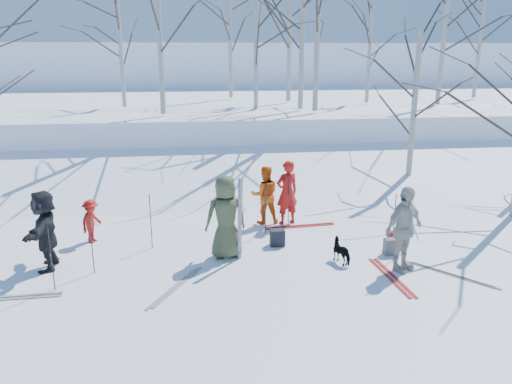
{
  "coord_description": "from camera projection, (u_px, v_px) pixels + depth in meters",
  "views": [
    {
      "loc": [
        -1.43,
        -9.67,
        4.49
      ],
      "look_at": [
        0.0,
        1.5,
        1.3
      ],
      "focal_mm": 35.0,
      "sensor_mm": 36.0,
      "label": 1
    }
  ],
  "objects": [
    {
      "name": "ground",
      "position": [
        265.0,
        270.0,
        10.62
      ],
      "size": [
        120.0,
        120.0,
        0.0
      ],
      "primitive_type": "plane",
      "color": "white",
      "rests_on": "ground"
    },
    {
      "name": "snow_ramp",
      "position": [
        236.0,
        181.0,
        17.26
      ],
      "size": [
        70.0,
        9.49,
        4.12
      ],
      "primitive_type": "cube",
      "rotation": [
        0.3,
        0.0,
        0.0
      ],
      "color": "white",
      "rests_on": "ground"
    },
    {
      "name": "snow_plateau",
      "position": [
        219.0,
        119.0,
        26.58
      ],
      "size": [
        70.0,
        18.0,
        2.2
      ],
      "primitive_type": "cube",
      "color": "white",
      "rests_on": "ground"
    },
    {
      "name": "far_hill",
      "position": [
        206.0,
        79.0,
        46.35
      ],
      "size": [
        90.0,
        30.0,
        6.0
      ],
      "primitive_type": "cube",
      "color": "white",
      "rests_on": "ground"
    },
    {
      "name": "skier_olive_center",
      "position": [
        226.0,
        217.0,
        11.05
      ],
      "size": [
        1.0,
        0.73,
        1.89
      ],
      "primitive_type": "imported",
      "rotation": [
        0.0,
        0.0,
        3.29
      ],
      "color": "#3D4429",
      "rests_on": "ground"
    },
    {
      "name": "skier_red_north",
      "position": [
        287.0,
        192.0,
        13.25
      ],
      "size": [
        0.73,
        0.59,
        1.73
      ],
      "primitive_type": "imported",
      "rotation": [
        0.0,
        0.0,
        3.45
      ],
      "color": "#AC1510",
      "rests_on": "ground"
    },
    {
      "name": "skier_redor_behind",
      "position": [
        265.0,
        195.0,
        13.33
      ],
      "size": [
        0.77,
        0.6,
        1.57
      ],
      "primitive_type": "imported",
      "rotation": [
        0.0,
        0.0,
        3.15
      ],
      "color": "#CD510F",
      "rests_on": "ground"
    },
    {
      "name": "skier_red_seated",
      "position": [
        91.0,
        221.0,
        12.03
      ],
      "size": [
        0.64,
        0.79,
        1.07
      ],
      "primitive_type": "imported",
      "rotation": [
        0.0,
        0.0,
        1.17
      ],
      "color": "#AC1510",
      "rests_on": "ground"
    },
    {
      "name": "skier_cream_east",
      "position": [
        404.0,
        229.0,
        10.38
      ],
      "size": [
        1.16,
        0.9,
        1.83
      ],
      "primitive_type": "imported",
      "rotation": [
        0.0,
        0.0,
        0.49
      ],
      "color": "beige",
      "rests_on": "ground"
    },
    {
      "name": "skier_grey_west",
      "position": [
        45.0,
        230.0,
        10.48
      ],
      "size": [
        0.56,
        1.62,
        1.73
      ],
      "primitive_type": "imported",
      "rotation": [
        0.0,
        0.0,
        4.74
      ],
      "color": "black",
      "rests_on": "ground"
    },
    {
      "name": "dog",
      "position": [
        342.0,
        251.0,
        10.92
      ],
      "size": [
        0.52,
        0.69,
        0.53
      ],
      "primitive_type": "imported",
      "rotation": [
        0.0,
        0.0,
        3.57
      ],
      "color": "black",
      "rests_on": "ground"
    },
    {
      "name": "upright_ski_left",
      "position": [
        240.0,
        219.0,
        10.88
      ],
      "size": [
        0.09,
        0.16,
        1.9
      ],
      "primitive_type": "cube",
      "rotation": [
        0.07,
        0.0,
        0.13
      ],
      "color": "silver",
      "rests_on": "ground"
    },
    {
      "name": "upright_ski_right",
      "position": [
        240.0,
        219.0,
        10.88
      ],
      "size": [
        0.11,
        0.23,
        1.89
      ],
      "primitive_type": "cube",
      "rotation": [
        0.1,
        0.0,
        0.2
      ],
      "color": "silver",
      "rests_on": "ground"
    },
    {
      "name": "ski_pair_a",
      "position": [
        176.0,
        287.0,
        9.82
      ],
      "size": [
        1.79,
        2.07,
        0.02
      ],
      "primitive_type": null,
      "rotation": [
        0.0,
        0.0,
        -0.5
      ],
      "color": "silver",
      "rests_on": "ground"
    },
    {
      "name": "ski_pair_b",
      "position": [
        451.0,
        274.0,
        10.37
      ],
      "size": [
        2.06,
        2.1,
        0.02
      ],
      "primitive_type": null,
      "rotation": [
        0.0,
        0.0,
        0.68
      ],
      "color": "silver",
      "rests_on": "ground"
    },
    {
      "name": "ski_pair_c",
      "position": [
        10.0,
        298.0,
        9.4
      ],
      "size": [
        0.28,
        1.91,
        0.02
      ],
      "primitive_type": null,
      "rotation": [
        0.0,
        0.0,
        1.59
      ],
      "color": "silver",
      "rests_on": "ground"
    },
    {
      "name": "ski_pair_d",
      "position": [
        299.0,
        226.0,
        13.24
      ],
      "size": [
        0.53,
        1.93,
        0.02
      ],
      "primitive_type": null,
      "rotation": [
        0.0,
        0.0,
        1.66
      ],
      "color": "maroon",
      "rests_on": "ground"
    },
    {
      "name": "ski_pair_e",
      "position": [
        391.0,
        277.0,
        10.26
      ],
      "size": [
        0.44,
        1.93,
        0.02
      ],
      "primitive_type": null,
      "rotation": [
        0.0,
        0.0,
        0.06
      ],
      "color": "maroon",
      "rests_on": "ground"
    },
    {
      "name": "ski_pole_a",
      "position": [
        151.0,
        221.0,
        11.6
      ],
      "size": [
        0.02,
        0.02,
        1.34
      ],
      "primitive_type": "cylinder",
      "color": "black",
      "rests_on": "ground"
    },
    {
      "name": "ski_pole_b",
      "position": [
        265.0,
        208.0,
        12.55
      ],
      "size": [
        0.02,
        0.02,
        1.34
      ],
      "primitive_type": "cylinder",
      "color": "black",
      "rests_on": "ground"
    },
    {
      "name": "ski_pole_c",
      "position": [
        405.0,
        226.0,
        11.32
      ],
      "size": [
        0.02,
        0.02,
        1.34
      ],
      "primitive_type": "cylinder",
      "color": "black",
      "rests_on": "ground"
    },
    {
      "name": "ski_pole_d",
      "position": [
        394.0,
        222.0,
        11.58
      ],
      "size": [
        0.02,
        0.02,
        1.34
      ],
      "primitive_type": "cylinder",
      "color": "black",
      "rests_on": "ground"
    },
    {
      "name": "ski_pole_e",
      "position": [
        289.0,
        201.0,
        13.19
      ],
      "size": [
        0.02,
        0.02,
        1.34
      ],
      "primitive_type": "cylinder",
      "color": "black",
      "rests_on": "ground"
    },
    {
      "name": "ski_pole_f",
      "position": [
        51.0,
        258.0,
        9.54
      ],
      "size": [
        0.02,
        0.02,
        1.34
      ],
      "primitive_type": "cylinder",
      "color": "black",
      "rests_on": "ground"
    },
    {
      "name": "ski_pole_g",
      "position": [
        92.0,
        243.0,
        10.29
      ],
      "size": [
        0.02,
        0.02,
        1.34
      ],
      "primitive_type": "cylinder",
      "color": "black",
      "rests_on": "ground"
    },
    {
      "name": "backpack_red",
      "position": [
        396.0,
        240.0,
        11.71
      ],
      "size": [
        0.32,
        0.22,
        0.42
      ],
      "primitive_type": "cube",
      "color": "maroon",
      "rests_on": "ground"
    },
    {
      "name": "backpack_grey",
      "position": [
        391.0,
        247.0,
        11.37
      ],
      "size": [
        0.3,
        0.2,
        0.38
      ],
      "primitive_type": "cube",
      "color": "#525459",
      "rests_on": "ground"
    },
    {
      "name": "backpack_dark",
      "position": [
        277.0,
        238.0,
        11.88
      ],
      "size": [
        0.34,
        0.24,
        0.4
      ],
      "primitive_type": "cube",
      "color": "black",
      "rests_on": "ground"
    },
    {
      "name": "birch_plateau_a",
      "position": [
        159.0,
        26.0,
        18.04
      ],
      "size": [
        5.04,
        5.04,
        6.34
      ],
      "primitive_type": null,
      "color": "silver",
      "rests_on": "snow_plateau"
    },
    {
      "name": "birch_plateau_b",
      "position": [
        445.0,
        29.0,
        21.46
      ],
      "size": [
        5.11,
        5.11,
        6.45
      ],
      "primitive_type": null,
      "color": "silver",
      "rests_on": "snow_plateau"
    },
    {
      "name": "birch_plateau_c",
      "position": [
        290.0,
        26.0,
        22.88
      ],
      "size": [
        5.36,
        5.36,
        6.8
      ],
      "primitive_type": null,
      "color": "silver",
      "rests_on": "snow_plateau"
    },
    {
      "name": "birch_plateau_e",
      "position": [
        302.0,
        26.0,
        19.76
      ],
      "size": [
        5.16,
        5.16,
        6.51
      ],
      "primitive_type": null,
      "color": "silver",
      "rests_on": "snow_plateau"
    },
    {
      "name": "birch_plateau_f",
      "position": [
        369.0,
        55.0,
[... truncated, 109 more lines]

